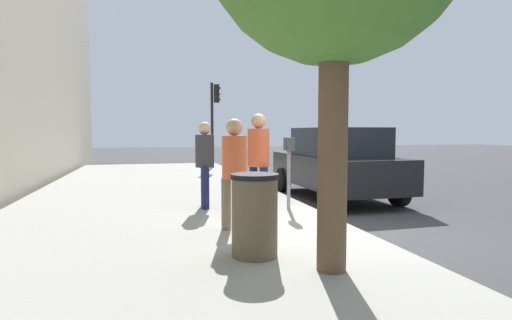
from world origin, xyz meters
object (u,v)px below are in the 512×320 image
object	(u,v)px
parked_sedan_near	(336,163)
trash_bin	(255,215)
parking_officer	(205,158)
parking_meter	(289,158)
pedestrian_bystander	(234,166)
traffic_signal	(214,111)
pedestrian_at_meter	(258,154)

from	to	relation	value
parked_sedan_near	trash_bin	bearing A→B (deg)	144.20
parking_officer	parked_sedan_near	world-z (taller)	parking_officer
parking_meter	pedestrian_bystander	xyz separation A→B (m)	(-1.53, 1.41, -0.01)
trash_bin	traffic_signal	bearing A→B (deg)	-6.80
pedestrian_at_meter	pedestrian_bystander	world-z (taller)	pedestrian_at_meter
pedestrian_at_meter	traffic_signal	distance (m)	10.14
trash_bin	pedestrian_bystander	bearing A→B (deg)	-0.55
parking_meter	trash_bin	bearing A→B (deg)	153.02
parking_officer	traffic_signal	xyz separation A→B (m)	(9.17, -1.65, 1.42)
parked_sedan_near	traffic_signal	distance (m)	8.35
parking_meter	parking_officer	world-z (taller)	parking_officer
traffic_signal	trash_bin	distance (m)	12.77
pedestrian_bystander	parked_sedan_near	xyz separation A→B (m)	(3.31, -3.28, -0.26)
pedestrian_bystander	traffic_signal	size ratio (longest dim) A/B	0.48
parking_meter	traffic_signal	world-z (taller)	traffic_signal
pedestrian_at_meter	trash_bin	world-z (taller)	pedestrian_at_meter
parking_officer	trash_bin	xyz separation A→B (m)	(-3.37, -0.15, -0.50)
pedestrian_at_meter	trash_bin	size ratio (longest dim) A/B	1.83
pedestrian_bystander	parked_sedan_near	distance (m)	4.66
pedestrian_bystander	parked_sedan_near	world-z (taller)	pedestrian_bystander
pedestrian_at_meter	parking_officer	size ratio (longest dim) A/B	1.08
parking_meter	traffic_signal	xyz separation A→B (m)	(9.75, -0.08, 1.41)
pedestrian_bystander	trash_bin	size ratio (longest dim) A/B	1.70
pedestrian_at_meter	parking_officer	distance (m)	1.23
traffic_signal	parking_meter	bearing A→B (deg)	179.56
pedestrian_bystander	traffic_signal	bearing A→B (deg)	50.36
parked_sedan_near	trash_bin	distance (m)	5.63
parking_meter	parked_sedan_near	bearing A→B (deg)	-46.50
parking_officer	traffic_signal	world-z (taller)	traffic_signal
pedestrian_at_meter	pedestrian_bystander	size ratio (longest dim) A/B	1.08
pedestrian_bystander	parked_sedan_near	bearing A→B (deg)	13.09
parking_meter	trash_bin	distance (m)	3.17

